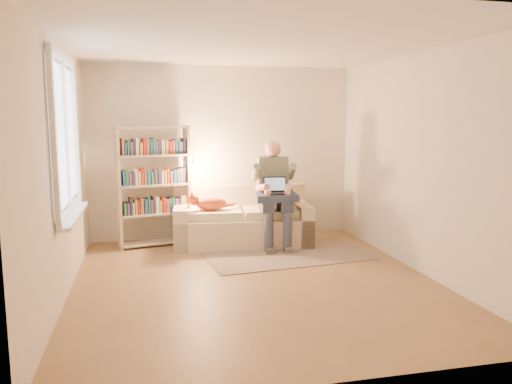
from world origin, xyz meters
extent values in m
plane|color=brown|center=(0.00, 0.00, 0.00)|extent=(4.50, 4.50, 0.00)
cube|color=white|center=(0.00, 0.00, 2.60)|extent=(4.00, 4.50, 0.02)
cube|color=silver|center=(-2.00, 0.00, 1.30)|extent=(0.02, 4.50, 2.60)
cube|color=silver|center=(2.00, 0.00, 1.30)|extent=(0.02, 4.50, 2.60)
cube|color=silver|center=(0.00, 2.25, 1.30)|extent=(4.00, 0.02, 2.60)
cube|color=silver|center=(0.00, -2.25, 1.30)|extent=(4.00, 0.02, 2.60)
plane|color=white|center=(-1.97, 0.20, 1.65)|extent=(0.00, 1.50, 1.50)
cube|color=white|center=(-1.96, 0.20, 2.44)|extent=(0.05, 1.50, 0.08)
cube|color=white|center=(-1.96, 0.20, 0.86)|extent=(0.05, 1.50, 0.08)
cube|color=white|center=(-1.96, 0.20, 1.65)|extent=(0.04, 0.05, 1.50)
cube|color=white|center=(-1.92, 0.20, 0.81)|extent=(0.12, 1.52, 0.04)
cube|color=beige|center=(0.19, 1.70, 0.21)|extent=(2.04, 1.07, 0.41)
cube|color=beige|center=(0.22, 2.04, 0.62)|extent=(1.97, 0.38, 0.42)
cube|color=beige|center=(-0.69, 1.79, 0.29)|extent=(0.28, 0.90, 0.59)
cube|color=beige|center=(1.07, 1.61, 0.29)|extent=(0.28, 0.90, 0.59)
cube|color=beige|center=(-0.25, 1.69, 0.47)|extent=(0.89, 0.67, 0.12)
cube|color=beige|center=(0.62, 1.61, 0.47)|extent=(0.89, 0.67, 0.12)
cube|color=gray|center=(0.64, 1.69, 0.98)|extent=(0.45, 0.28, 0.59)
sphere|color=#E09D83|center=(0.64, 1.67, 1.39)|extent=(0.24, 0.24, 0.24)
cube|color=#373D4E|center=(0.49, 1.43, 0.63)|extent=(0.22, 0.50, 0.18)
cube|color=#373D4E|center=(0.74, 1.40, 0.63)|extent=(0.22, 0.50, 0.18)
cylinder|color=#373D4E|center=(0.46, 1.19, 0.28)|extent=(0.12, 0.12, 0.55)
cylinder|color=#373D4E|center=(0.72, 1.17, 0.28)|extent=(0.12, 0.12, 0.55)
ellipsoid|color=orange|center=(-0.26, 1.66, 0.62)|extent=(0.45, 0.27, 0.19)
sphere|color=orange|center=(-0.51, 1.65, 0.69)|extent=(0.15, 0.15, 0.15)
cylinder|color=orange|center=(-0.02, 1.69, 0.59)|extent=(0.22, 0.06, 0.06)
cube|color=#2A334A|center=(0.64, 1.39, 0.73)|extent=(0.62, 0.53, 0.10)
cube|color=black|center=(0.64, 1.34, 0.79)|extent=(0.34, 0.25, 0.02)
cube|color=black|center=(0.65, 1.47, 0.90)|extent=(0.33, 0.13, 0.20)
plane|color=#8CA5CC|center=(0.65, 1.47, 0.90)|extent=(0.30, 0.15, 0.27)
cube|color=beige|center=(-1.54, 1.80, 0.86)|extent=(0.09, 0.26, 1.73)
cube|color=beige|center=(-0.57, 2.00, 0.86)|extent=(0.09, 0.26, 1.73)
cube|color=beige|center=(-1.06, 1.90, 0.05)|extent=(1.06, 0.47, 0.03)
cube|color=beige|center=(-1.06, 1.90, 0.47)|extent=(1.06, 0.47, 0.03)
cube|color=beige|center=(-1.06, 1.90, 0.89)|extent=(1.06, 0.47, 0.03)
cube|color=beige|center=(-1.06, 1.90, 1.31)|extent=(1.06, 0.47, 0.03)
cube|color=beige|center=(-1.06, 1.90, 1.70)|extent=(1.06, 0.47, 0.03)
cube|color=#333338|center=(-1.06, 1.90, 0.58)|extent=(0.90, 0.39, 0.21)
cube|color=silver|center=(-1.06, 1.90, 1.00)|extent=(0.90, 0.39, 0.21)
cube|color=gold|center=(-1.06, 1.90, 1.42)|extent=(0.90, 0.39, 0.21)
cylinder|color=beige|center=(-0.64, 1.99, 0.92)|extent=(0.09, 0.09, 0.04)
cone|color=beige|center=(-0.48, 1.91, 1.18)|extent=(0.14, 0.16, 0.14)
cube|color=#81705E|center=(0.65, 1.01, 0.01)|extent=(2.27, 1.49, 0.01)
camera|label=1|loc=(-1.18, -5.29, 1.83)|focal=35.00mm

